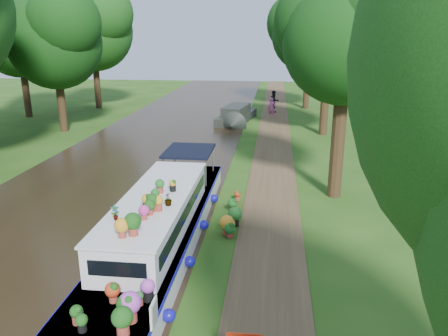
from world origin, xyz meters
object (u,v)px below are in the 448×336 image
pedestrian_dark (274,102)px  pedestrian_pink (272,108)px  second_boat (236,115)px  plant_boat (158,227)px

pedestrian_dark → pedestrian_pink: bearing=-126.5°
second_boat → pedestrian_pink: 3.42m
plant_boat → second_boat: 21.36m
pedestrian_pink → pedestrian_dark: size_ratio=0.86×
plant_boat → pedestrian_dark: (3.37, 25.97, 0.12)m
pedestrian_pink → pedestrian_dark: (0.17, 2.53, 0.13)m
pedestrian_dark → second_boat: bearing=-154.3°
plant_boat → pedestrian_pink: (3.19, 23.44, -0.01)m
pedestrian_pink → pedestrian_dark: 2.54m
second_boat → pedestrian_pink: pedestrian_pink is taller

